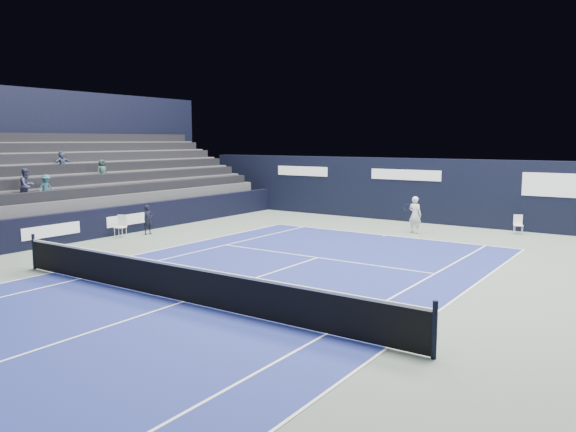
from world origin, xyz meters
The scene contains 11 objects.
ground centered at (0.00, 2.00, 0.00)m, with size 48.00×48.00×0.00m, color #57675D.
court_surface centered at (0.00, 0.00, 0.00)m, with size 10.97×23.77×0.01m, color navy.
folding_chair_back_a centered at (4.47, 15.48, 0.55)m, with size 0.47×0.48×0.82m.
line_judge_chair centered at (-8.85, 5.34, 0.52)m, with size 0.52×0.51×0.92m.
line_judge centered at (-8.45, 6.42, 0.63)m, with size 0.46×0.30×1.26m, color black.
court_markings centered at (0.00, 0.00, 0.01)m, with size 11.03×23.83×0.00m.
tennis_net centered at (0.00, 0.00, 0.51)m, with size 12.90×0.10×1.10m.
back_sponsor_wall centered at (0.01, 16.50, 1.55)m, with size 26.00×0.63×3.10m.
side_barrier_left centered at (-9.50, 5.97, 0.60)m, with size 0.33×22.00×1.20m.
spectator_stand centered at (-13.27, 6.98, 1.95)m, with size 6.00×18.00×6.40m.
tennis_player centered at (0.75, 13.17, 0.80)m, with size 0.63×0.84×1.59m.
Camera 1 is at (9.76, -9.62, 3.97)m, focal length 35.00 mm.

